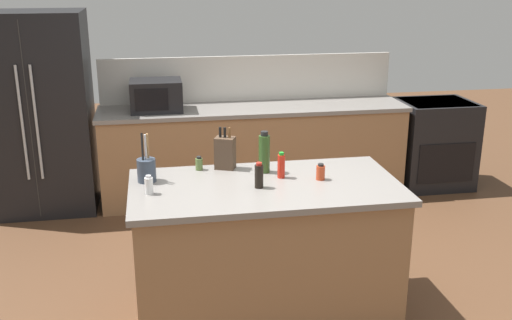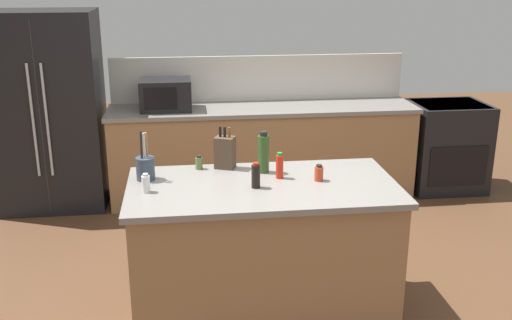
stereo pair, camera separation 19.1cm
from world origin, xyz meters
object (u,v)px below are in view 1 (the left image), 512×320
at_px(refrigerator, 37,114).
at_px(microwave, 156,95).
at_px(spice_jar_oregano, 199,164).
at_px(soy_sauce_bottle, 259,176).
at_px(spice_jar_paprika, 321,172).
at_px(hot_sauce_bottle, 281,166).
at_px(knife_block, 225,152).
at_px(olive_oil_bottle, 264,153).
at_px(salt_shaker, 149,185).
at_px(utensil_crock, 146,169).
at_px(range_oven, 433,143).

bearing_deg(refrigerator, microwave, -2.63).
xyz_separation_m(microwave, spice_jar_oregano, (0.26, -1.84, -0.10)).
xyz_separation_m(spice_jar_oregano, soy_sauce_bottle, (0.34, -0.41, 0.03)).
bearing_deg(spice_jar_paprika, microwave, 115.05).
xyz_separation_m(refrigerator, hot_sauce_bottle, (1.89, -2.15, 0.08)).
height_order(knife_block, spice_jar_oregano, knife_block).
height_order(refrigerator, hot_sauce_bottle, refrigerator).
xyz_separation_m(olive_oil_bottle, spice_jar_paprika, (0.33, -0.21, -0.08)).
xyz_separation_m(refrigerator, spice_jar_paprika, (2.13, -2.23, 0.05)).
xyz_separation_m(refrigerator, salt_shaker, (1.04, -2.30, 0.05)).
bearing_deg(knife_block, olive_oil_bottle, -4.40).
height_order(utensil_crock, spice_jar_oregano, utensil_crock).
height_order(olive_oil_bottle, spice_jar_paprika, olive_oil_bottle).
bearing_deg(spice_jar_oregano, soy_sauce_bottle, -50.36).
xyz_separation_m(refrigerator, range_oven, (4.01, -0.05, -0.48)).
xyz_separation_m(utensil_crock, spice_jar_oregano, (0.35, 0.17, -0.04)).
bearing_deg(knife_block, salt_shaker, -119.78).
distance_m(soy_sauce_bottle, spice_jar_paprika, 0.43).
bearing_deg(olive_oil_bottle, utensil_crock, -176.24).
xyz_separation_m(range_oven, hot_sauce_bottle, (-2.12, -2.09, 0.55)).
distance_m(utensil_crock, spice_jar_paprika, 1.12).
xyz_separation_m(range_oven, soy_sauce_bottle, (-2.30, -2.25, 0.55)).
bearing_deg(knife_block, soy_sauce_bottle, -46.56).
bearing_deg(soy_sauce_bottle, hot_sauce_bottle, 42.02).
distance_m(range_oven, knife_block, 3.13).
bearing_deg(microwave, utensil_crock, -92.71).
bearing_deg(salt_shaker, hot_sauce_bottle, 10.11).
bearing_deg(knife_block, refrigerator, 151.49).
bearing_deg(hot_sauce_bottle, refrigerator, 131.39).
height_order(spice_jar_oregano, hot_sauce_bottle, hot_sauce_bottle).
relative_size(knife_block, utensil_crock, 0.91).
xyz_separation_m(range_oven, spice_jar_paprika, (-1.88, -2.17, 0.52)).
distance_m(olive_oil_bottle, hot_sauce_bottle, 0.17).
relative_size(range_oven, spice_jar_oregano, 9.67).
distance_m(salt_shaker, olive_oil_bottle, 0.82).
height_order(range_oven, knife_block, knife_block).
height_order(salt_shaker, hot_sauce_bottle, hot_sauce_bottle).
xyz_separation_m(utensil_crock, hot_sauce_bottle, (0.87, -0.08, -0.00)).
xyz_separation_m(salt_shaker, soy_sauce_bottle, (0.68, -0.01, 0.02)).
height_order(range_oven, utensil_crock, utensil_crock).
xyz_separation_m(utensil_crock, olive_oil_bottle, (0.78, 0.05, 0.05)).
distance_m(knife_block, spice_jar_paprika, 0.67).
xyz_separation_m(microwave, hot_sauce_bottle, (0.77, -2.09, -0.07)).
height_order(knife_block, utensil_crock, utensil_crock).
relative_size(microwave, utensil_crock, 1.52).
relative_size(salt_shaker, soy_sauce_bottle, 0.72).
height_order(utensil_crock, soy_sauce_bottle, utensil_crock).
bearing_deg(hot_sauce_bottle, knife_block, 143.05).
xyz_separation_m(range_oven, olive_oil_bottle, (-2.21, -1.96, 0.61)).
relative_size(microwave, spice_jar_paprika, 4.53).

